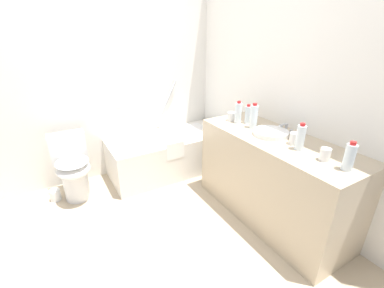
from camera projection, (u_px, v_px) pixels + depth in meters
name	position (u px, v px, depth m)	size (l,w,h in m)	color
ground_plane	(135.00, 243.00, 2.24)	(4.13, 4.13, 0.00)	#C1AD8E
wall_back_tiled	(84.00, 75.00, 2.83)	(3.53, 0.10, 2.48)	white
wall_right_mirror	(285.00, 82.00, 2.48)	(0.10, 3.06, 2.48)	white
bathtub	(168.00, 152.00, 3.29)	(1.44, 0.67, 1.10)	silver
toilet	(73.00, 168.00, 2.73)	(0.36, 0.50, 0.71)	white
vanity_counter	(272.00, 179.00, 2.42)	(0.59, 1.51, 0.83)	tan
sink_basin	(271.00, 133.00, 2.30)	(0.31, 0.31, 0.04)	white
sink_faucet	(285.00, 128.00, 2.38)	(0.11, 0.15, 0.08)	#BDBDC2
water_bottle_0	(254.00, 116.00, 2.45)	(0.07, 0.07, 0.24)	silver
water_bottle_1	(349.00, 157.00, 1.70)	(0.07, 0.07, 0.21)	silver
water_bottle_2	(300.00, 137.00, 2.00)	(0.07, 0.07, 0.22)	silver
water_bottle_3	(238.00, 113.00, 2.58)	(0.07, 0.07, 0.22)	silver
water_bottle_4	(248.00, 114.00, 2.58)	(0.06, 0.06, 0.19)	silver
drinking_glass_0	(325.00, 154.00, 1.84)	(0.07, 0.07, 0.09)	white
drinking_glass_1	(294.00, 139.00, 2.11)	(0.08, 0.08, 0.10)	white
drinking_glass_2	(231.00, 116.00, 2.67)	(0.07, 0.07, 0.09)	white
toilet_paper_roll	(55.00, 195.00, 2.78)	(0.11, 0.11, 0.12)	white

